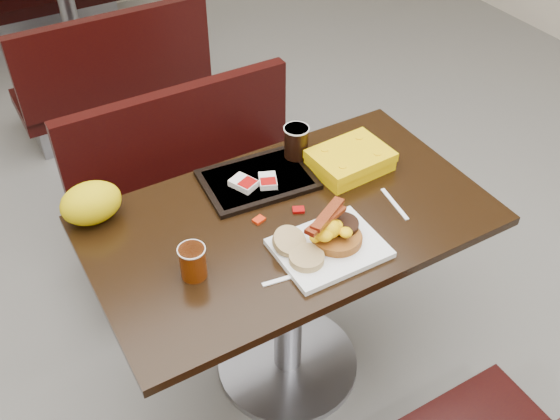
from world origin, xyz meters
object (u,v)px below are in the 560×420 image
fork (280,280)px  tray (258,180)px  table_near (288,299)px  knife (395,204)px  clamshell (350,160)px  platter (329,248)px  paper_bag (91,203)px  hashbrown_sleeve_right (268,181)px  pancake_stack (337,236)px  coffee_cup_near (193,262)px  table_far (69,15)px  bench_far_s (107,66)px  coffee_cup_far (296,142)px  hashbrown_sleeve_left (244,183)px  bench_near_n (202,189)px

fork → tray: 0.43m
table_near → fork: bearing=-126.4°
knife → clamshell: size_ratio=0.63×
platter → paper_bag: paper_bag is taller
tray → hashbrown_sleeve_right: 0.05m
pancake_stack → fork: (-0.21, -0.04, -0.03)m
coffee_cup_near → table_far: bearing=82.6°
knife → table_far: bearing=-165.1°
bench_far_s → fork: fork is taller
table_near → coffee_cup_far: coffee_cup_far is taller
coffee_cup_near → hashbrown_sleeve_left: (0.29, 0.26, -0.02)m
hashbrown_sleeve_left → coffee_cup_far: size_ratio=0.74×
platter → paper_bag: 0.71m
tray → coffee_cup_far: 0.18m
table_far → hashbrown_sleeve_right: bearing=-89.7°
bench_far_s → knife: size_ratio=6.45×
platter → fork: 0.18m
bench_near_n → bench_far_s: size_ratio=1.00×
bench_near_n → table_far: (0.00, 1.90, 0.02)m
bench_near_n → platter: (0.02, -0.88, 0.40)m
fork → platter: bearing=18.1°
table_near → tray: bearing=90.6°
fork → clamshell: (0.45, 0.32, 0.03)m
paper_bag → knife: bearing=-25.8°
table_far → knife: bearing=-83.5°
bench_far_s → tray: (-0.00, -1.70, 0.40)m
bench_far_s → table_far: bearing=90.0°
platter → coffee_cup_far: 0.45m
table_near → coffee_cup_far: size_ratio=11.06×
table_near → fork: fork is taller
clamshell → paper_bag: 0.82m
tray → bench_far_s: bearing=95.0°
tray → hashbrown_sleeve_left: 0.06m
tray → clamshell: size_ratio=1.41×
table_far → bench_far_s: size_ratio=1.20×
bench_near_n → coffee_cup_near: size_ratio=10.06×
bench_near_n → clamshell: bearing=-63.7°
platter → pancake_stack: bearing=16.3°
table_near → bench_far_s: table_near is taller
hashbrown_sleeve_left → clamshell: clamshell is taller
table_far → clamshell: bearing=-83.3°
knife → tray: tray is taller
table_far → tray: 2.43m
table_near → bench_far_s: bearing=90.0°
bench_near_n → paper_bag: size_ratio=5.50×
hashbrown_sleeve_right → tray: bearing=132.8°
table_far → tray: bearing=-90.0°
knife → hashbrown_sleeve_right: bearing=-123.7°
bench_far_s → knife: 2.07m
tray → knife: bearing=-39.7°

